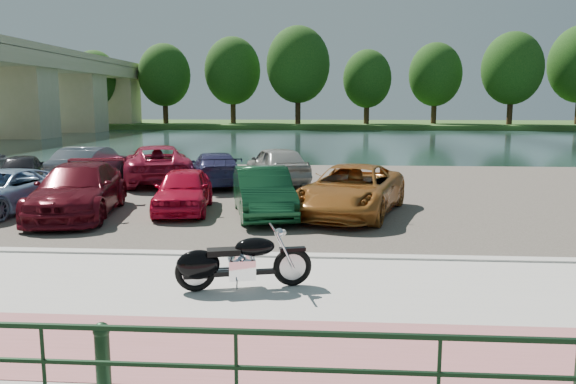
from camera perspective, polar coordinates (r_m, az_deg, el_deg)
name	(u,v)px	position (r m, az deg, el deg)	size (l,w,h in m)	color
ground	(274,292)	(9.81, -1.42, -10.17)	(200.00, 200.00, 0.00)	#595447
promenade	(268,311)	(8.86, -2.05, -11.97)	(60.00, 6.00, 0.10)	beige
pink_path	(256,349)	(7.46, -3.31, -15.68)	(60.00, 2.00, 0.01)	#A35D5C
kerb	(283,257)	(11.69, -0.49, -6.64)	(60.00, 0.30, 0.14)	beige
parking_lot	(302,192)	(20.49, 1.48, -0.01)	(60.00, 18.00, 0.04)	#454038
river	(317,141)	(49.34, 2.99, 5.21)	(120.00, 40.00, 0.00)	#172A26
far_bank	(321,124)	(81.28, 3.41, 6.88)	(120.00, 24.00, 0.60)	#2C4E1B
bridge	(11,78)	(58.01, -26.32, 10.32)	(7.00, 56.00, 8.55)	tan
railing	(236,350)	(5.83, -5.31, -15.68)	(24.04, 0.05, 0.90)	black
bollards	(88,355)	(6.65, -19.70, -15.30)	(10.68, 0.18, 0.81)	black
far_trees	(355,71)	(75.22, 6.80, 12.15)	(70.25, 10.68, 12.52)	#342213
motorcycle	(232,263)	(9.57, -5.76, -7.17)	(2.29, 0.94, 1.05)	black
car_2	(2,191)	(18.51, -27.08, 0.06)	(2.07, 4.50, 1.25)	#89A7C7
car_3	(78,190)	(17.05, -20.52, 0.17)	(2.07, 5.08, 1.48)	#570C17
car_4	(183,190)	(16.90, -10.57, 0.19)	(1.52, 3.78, 1.29)	red
car_5	(263,192)	(15.96, -2.56, -0.01)	(1.46, 4.19, 1.38)	#113F21
car_6	(352,190)	(16.24, 6.49, 0.19)	(2.37, 5.14, 1.43)	#A56426
car_8	(23,169)	(24.54, -25.28, 2.14)	(1.48, 3.67, 1.25)	black
car_9	(91,165)	(23.74, -19.36, 2.59)	(1.59, 4.55, 1.50)	slate
car_10	(157,164)	(23.32, -13.13, 2.80)	(2.54, 5.51, 1.53)	#A31B39
car_11	(215,169)	(22.15, -7.40, 2.35)	(1.84, 4.52, 1.31)	navy
car_12	(277,165)	(22.42, -1.16, 2.78)	(1.80, 4.48, 1.53)	#9F9F9B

